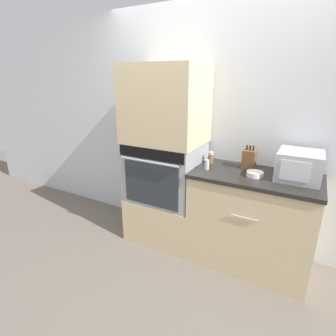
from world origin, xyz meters
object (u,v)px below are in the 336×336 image
at_px(wall_oven, 165,171).
at_px(condiment_jar_near, 211,158).
at_px(microwave, 299,165).
at_px(bowl, 255,174).
at_px(condiment_jar_mid, 207,165).
at_px(knife_block, 249,159).

relative_size(wall_oven, condiment_jar_near, 6.35).
distance_m(wall_oven, microwave, 1.30).
relative_size(bowl, condiment_jar_near, 1.23).
bearing_deg(wall_oven, condiment_jar_mid, -9.35).
bearing_deg(condiment_jar_mid, microwave, 10.99).
bearing_deg(microwave, bowl, -160.95).
bearing_deg(microwave, knife_block, 169.48).
relative_size(microwave, condiment_jar_near, 3.17).
bearing_deg(condiment_jar_mid, knife_block, 34.39).
height_order(microwave, bowl, microwave).
xyz_separation_m(bowl, condiment_jar_mid, (-0.44, -0.03, 0.03)).
bearing_deg(condiment_jar_near, condiment_jar_mid, -79.18).
relative_size(knife_block, condiment_jar_mid, 2.33).
xyz_separation_m(microwave, condiment_jar_mid, (-0.77, -0.15, -0.07)).
bearing_deg(knife_block, bowl, -62.89).
distance_m(microwave, condiment_jar_near, 0.82).
relative_size(wall_oven, knife_block, 3.35).
xyz_separation_m(microwave, knife_block, (-0.44, 0.08, -0.03)).
bearing_deg(knife_block, wall_oven, -170.01).
distance_m(knife_block, condiment_jar_mid, 0.41).
relative_size(bowl, condiment_jar_mid, 1.51).
distance_m(knife_block, bowl, 0.23).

